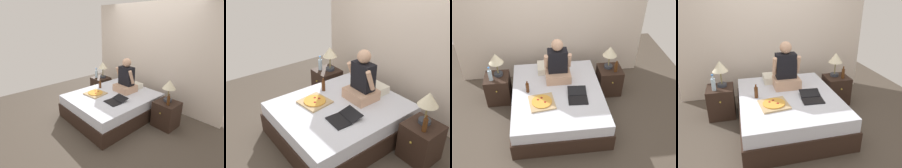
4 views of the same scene
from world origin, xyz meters
TOP-DOWN VIEW (x-y plane):
  - ground_plane at (0.00, 0.00)m, footprint 5.78×5.78m
  - wall_back at (0.00, 1.30)m, footprint 3.78×0.12m
  - bed at (0.00, 0.00)m, footprint 1.58×1.88m
  - nightstand_left at (-1.07, 0.52)m, footprint 0.44×0.47m
  - lamp_on_left_nightstand at (-1.03, 0.57)m, footprint 0.26×0.26m
  - water_bottle at (-1.15, 0.43)m, footprint 0.07×0.07m
  - nightstand_right at (1.07, 0.52)m, footprint 0.44×0.47m
  - lamp_on_right_nightstand at (1.04, 0.57)m, footprint 0.26×0.26m
  - beer_bottle at (1.14, 0.42)m, footprint 0.06×0.06m
  - pillow at (-0.05, 0.66)m, footprint 0.52×0.34m
  - person_seated at (0.05, 0.37)m, footprint 0.47×0.40m
  - laptop at (0.32, -0.21)m, footprint 0.34×0.43m
  - pizza_box at (-0.28, -0.27)m, footprint 0.45×0.45m
  - beer_bottle_on_bed at (-0.50, 0.05)m, footprint 0.06×0.06m

SIDE VIEW (x-z plane):
  - ground_plane at x=0.00m, z-range 0.00..0.00m
  - bed at x=0.00m, z-range 0.00..0.51m
  - nightstand_left at x=-1.07m, z-range 0.00..0.54m
  - nightstand_right at x=1.07m, z-range 0.00..0.54m
  - pizza_box at x=-0.28m, z-range 0.51..0.55m
  - laptop at x=0.32m, z-range 0.49..0.57m
  - pillow at x=-0.05m, z-range 0.51..0.63m
  - beer_bottle_on_bed at x=-0.50m, z-range 0.49..0.71m
  - beer_bottle at x=1.14m, z-range 0.52..0.75m
  - water_bottle at x=-1.15m, z-range 0.51..0.79m
  - person_seated at x=0.05m, z-range 0.41..1.19m
  - lamp_on_left_nightstand at x=-1.03m, z-range 0.64..1.09m
  - lamp_on_right_nightstand at x=1.04m, z-range 0.64..1.09m
  - wall_back at x=0.00m, z-range 0.00..2.50m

